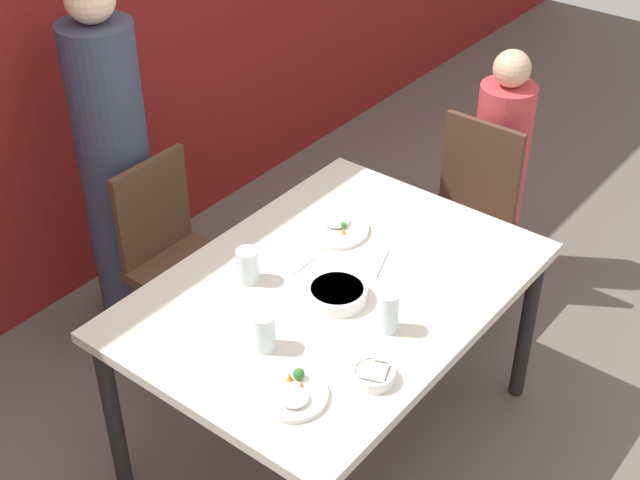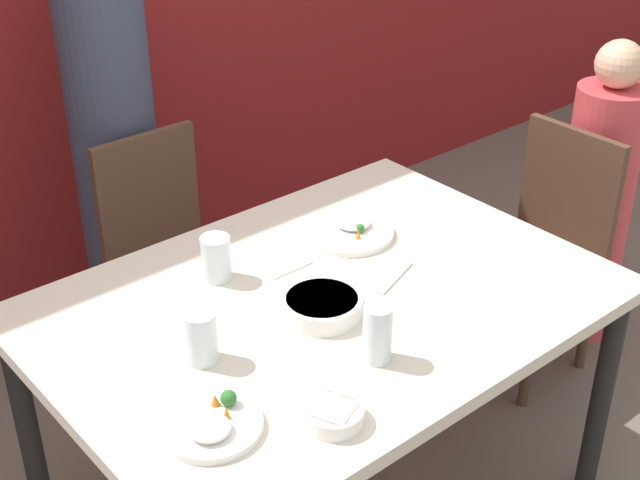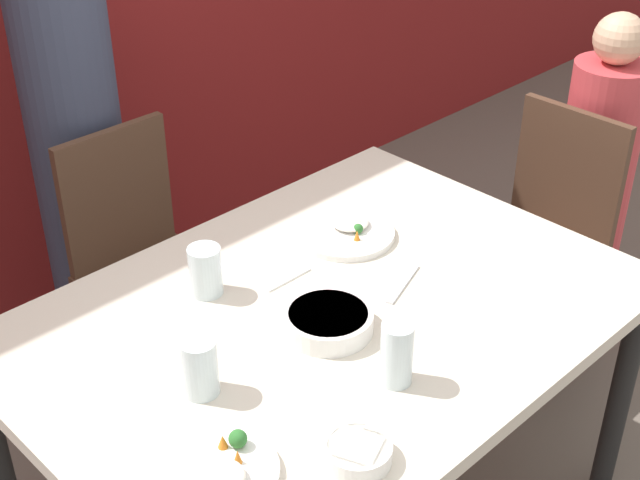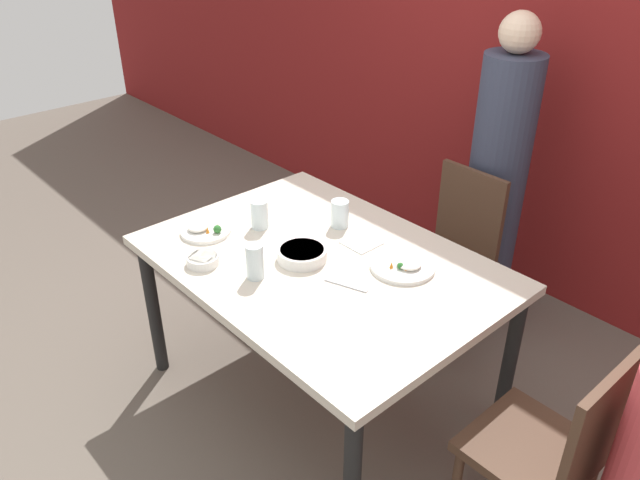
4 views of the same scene
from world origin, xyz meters
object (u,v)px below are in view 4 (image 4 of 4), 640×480
object	(u,v)px
chair_adult_spot	(452,250)
plate_rice_adult	(404,266)
glass_water_tall	(340,214)
person_adult	(496,183)
bowl_curry	(302,254)
chair_child_spot	(552,449)

from	to	relation	value
chair_adult_spot	plate_rice_adult	distance (m)	0.76
chair_adult_spot	plate_rice_adult	world-z (taller)	chair_adult_spot
plate_rice_adult	glass_water_tall	world-z (taller)	glass_water_tall
person_adult	bowl_curry	distance (m)	1.24
plate_rice_adult	glass_water_tall	size ratio (longest dim) A/B	2.11
person_adult	plate_rice_adult	size ratio (longest dim) A/B	6.07
chair_child_spot	person_adult	xyz separation A→B (m)	(-1.02, 1.11, 0.28)
chair_adult_spot	glass_water_tall	size ratio (longest dim) A/B	7.02
plate_rice_adult	glass_water_tall	distance (m)	0.44
chair_adult_spot	glass_water_tall	distance (m)	0.72
person_adult	plate_rice_adult	world-z (taller)	person_adult
bowl_curry	person_adult	bearing A→B (deg)	85.40
chair_adult_spot	person_adult	size ratio (longest dim) A/B	0.55
chair_child_spot	glass_water_tall	distance (m)	1.28
person_adult	glass_water_tall	world-z (taller)	person_adult
chair_child_spot	person_adult	distance (m)	1.53
person_adult	bowl_curry	world-z (taller)	person_adult
bowl_curry	glass_water_tall	size ratio (longest dim) A/B	1.65
chair_child_spot	plate_rice_adult	world-z (taller)	chair_child_spot
chair_adult_spot	person_adult	xyz separation A→B (m)	(-0.00, 0.32, 0.28)
chair_adult_spot	plate_rice_adult	bearing A→B (deg)	-71.02
bowl_curry	glass_water_tall	distance (m)	0.33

